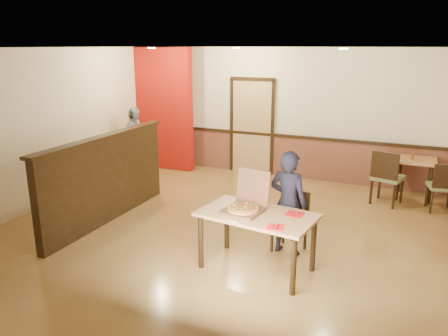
% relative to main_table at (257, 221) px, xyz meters
% --- Properties ---
extents(floor, '(7.00, 7.00, 0.00)m').
position_rel_main_table_xyz_m(floor, '(-0.83, 0.79, -0.67)').
color(floor, '#AC8042').
rests_on(floor, ground).
extents(ceiling, '(7.00, 7.00, 0.00)m').
position_rel_main_table_xyz_m(ceiling, '(-0.83, 0.79, 2.13)').
color(ceiling, black).
rests_on(ceiling, wall_back).
extents(wall_back, '(7.00, 0.00, 7.00)m').
position_rel_main_table_xyz_m(wall_back, '(-0.83, 4.29, 0.73)').
color(wall_back, '#FEECC7').
rests_on(wall_back, floor).
extents(wall_left, '(0.00, 7.00, 7.00)m').
position_rel_main_table_xyz_m(wall_left, '(-4.33, 0.79, 0.73)').
color(wall_left, '#FEECC7').
rests_on(wall_left, floor).
extents(wainscot_back, '(7.00, 0.04, 0.90)m').
position_rel_main_table_xyz_m(wainscot_back, '(-0.83, 4.26, -0.22)').
color(wainscot_back, brown).
rests_on(wainscot_back, floor).
extents(chair_rail_back, '(7.00, 0.06, 0.06)m').
position_rel_main_table_xyz_m(chair_rail_back, '(-0.83, 4.24, 0.25)').
color(chair_rail_back, black).
rests_on(chair_rail_back, wall_back).
extents(back_door, '(0.90, 0.06, 2.10)m').
position_rel_main_table_xyz_m(back_door, '(-1.63, 4.25, 0.38)').
color(back_door, tan).
rests_on(back_door, wall_back).
extents(booth_partition, '(0.20, 3.10, 1.44)m').
position_rel_main_table_xyz_m(booth_partition, '(-2.83, 0.59, 0.07)').
color(booth_partition, black).
rests_on(booth_partition, floor).
extents(red_accent_panel, '(1.60, 0.20, 2.78)m').
position_rel_main_table_xyz_m(red_accent_panel, '(-3.73, 3.79, 0.73)').
color(red_accent_panel, '#A5140B').
rests_on(red_accent_panel, floor).
extents(spot_a, '(0.14, 0.14, 0.02)m').
position_rel_main_table_xyz_m(spot_a, '(-3.13, 2.59, 2.11)').
color(spot_a, '#FFEEB2').
rests_on(spot_a, ceiling).
extents(spot_b, '(0.14, 0.14, 0.02)m').
position_rel_main_table_xyz_m(spot_b, '(-1.63, 3.29, 2.11)').
color(spot_b, '#FFEEB2').
rests_on(spot_b, ceiling).
extents(spot_c, '(0.14, 0.14, 0.02)m').
position_rel_main_table_xyz_m(spot_c, '(0.57, 2.29, 2.11)').
color(spot_c, '#FFEEB2').
rests_on(spot_c, ceiling).
extents(main_table, '(1.54, 1.01, 0.78)m').
position_rel_main_table_xyz_m(main_table, '(0.00, 0.00, 0.00)').
color(main_table, tan).
rests_on(main_table, floor).
extents(diner_chair, '(0.50, 0.50, 0.86)m').
position_rel_main_table_xyz_m(diner_chair, '(0.25, 0.76, -0.20)').
color(diner_chair, olive).
rests_on(diner_chair, floor).
extents(side_chair_left, '(0.62, 0.62, 1.02)m').
position_rel_main_table_xyz_m(side_chair_left, '(1.36, 3.22, -0.11)').
color(side_chair_left, olive).
rests_on(side_chair_left, floor).
extents(side_chair_right, '(0.52, 0.52, 0.90)m').
position_rel_main_table_xyz_m(side_chair_right, '(2.29, 3.22, -0.18)').
color(side_chair_right, olive).
rests_on(side_chair_right, floor).
extents(side_table, '(0.72, 0.72, 0.76)m').
position_rel_main_table_xyz_m(side_table, '(1.83, 3.84, -0.08)').
color(side_table, tan).
rests_on(side_table, floor).
extents(diner, '(0.60, 0.45, 1.48)m').
position_rel_main_table_xyz_m(diner, '(0.23, 0.62, 0.07)').
color(diner, black).
rests_on(diner, floor).
extents(passerby, '(0.39, 0.92, 1.56)m').
position_rel_main_table_xyz_m(passerby, '(-3.83, 2.85, 0.11)').
color(passerby, '#93959B').
rests_on(passerby, floor).
extents(pizza_box, '(0.52, 0.60, 0.49)m').
position_rel_main_table_xyz_m(pizza_box, '(-0.18, 0.02, 0.17)').
color(pizza_box, brown).
rests_on(pizza_box, main_table).
extents(pizza, '(0.42, 0.42, 0.03)m').
position_rel_main_table_xyz_m(pizza, '(-0.18, -0.03, 0.16)').
color(pizza, '#CE844A').
rests_on(pizza, pizza_box).
extents(napkin_near, '(0.23, 0.23, 0.01)m').
position_rel_main_table_xyz_m(napkin_near, '(0.34, -0.33, 0.11)').
color(napkin_near, red).
rests_on(napkin_near, main_table).
extents(napkin_far, '(0.23, 0.23, 0.01)m').
position_rel_main_table_xyz_m(napkin_far, '(0.44, 0.16, 0.11)').
color(napkin_far, red).
rests_on(napkin_far, main_table).
extents(condiment, '(0.05, 0.05, 0.13)m').
position_rel_main_table_xyz_m(condiment, '(1.75, 3.74, 0.16)').
color(condiment, brown).
rests_on(condiment, side_table).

